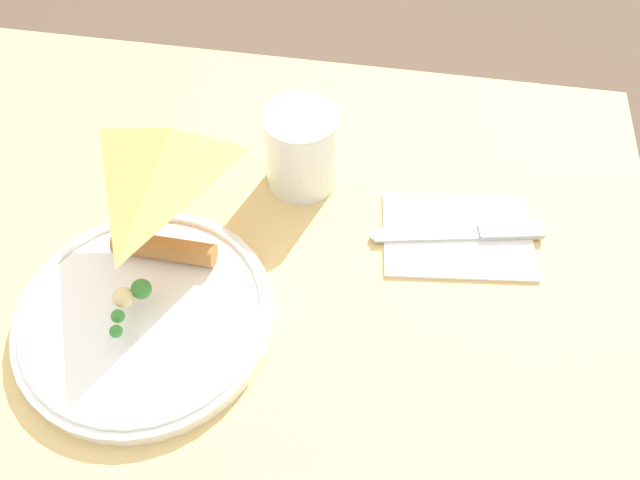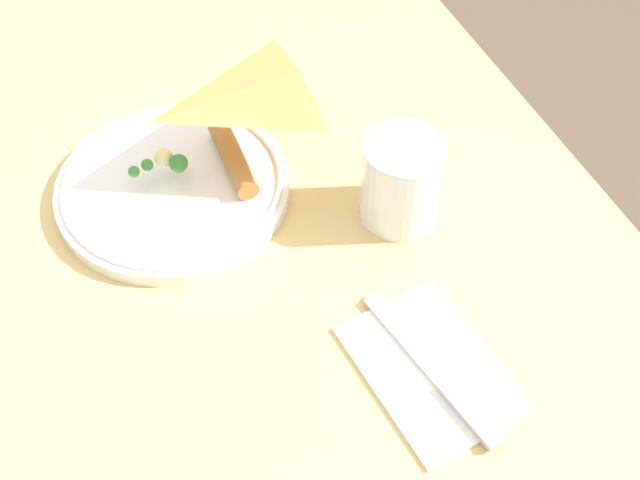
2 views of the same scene
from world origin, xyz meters
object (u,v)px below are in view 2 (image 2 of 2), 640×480
at_px(milk_glass, 401,185).
at_px(butter_knife, 437,373).
at_px(napkin_folded, 430,369).
at_px(plate_pizza, 173,184).
at_px(dining_table, 242,255).

bearing_deg(milk_glass, butter_knife, 164.08).
bearing_deg(butter_knife, napkin_folded, 0.00).
relative_size(plate_pizza, butter_knife, 1.34).
bearing_deg(napkin_folded, milk_glass, -17.16).
bearing_deg(milk_glass, plate_pizza, 60.82).
xyz_separation_m(milk_glass, napkin_folded, (-0.18, 0.06, -0.04)).
height_order(napkin_folded, butter_knife, butter_knife).
xyz_separation_m(plate_pizza, napkin_folded, (-0.30, -0.15, -0.01)).
bearing_deg(butter_knife, plate_pizza, 15.66).
distance_m(plate_pizza, milk_glass, 0.24).
distance_m(plate_pizza, butter_knife, 0.34).
relative_size(dining_table, plate_pizza, 3.94).
xyz_separation_m(dining_table, milk_glass, (-0.10, -0.15, 0.16)).
relative_size(dining_table, napkin_folded, 5.71).
distance_m(dining_table, napkin_folded, 0.32).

